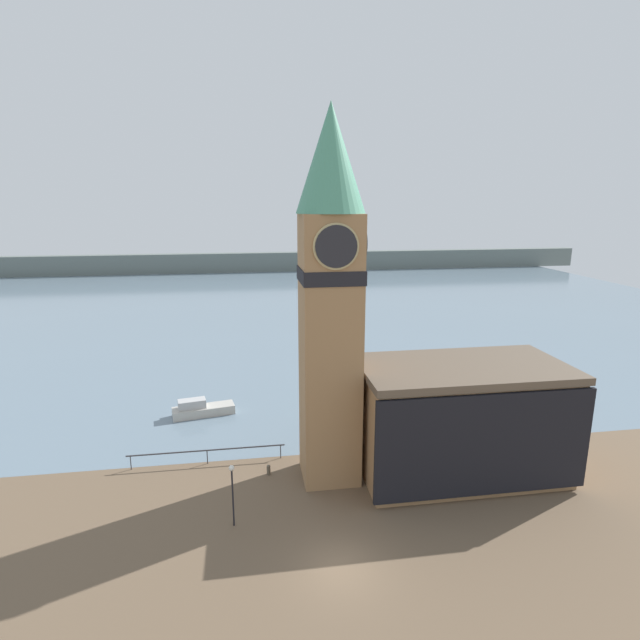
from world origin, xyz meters
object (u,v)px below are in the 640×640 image
at_px(clock_tower, 330,292).
at_px(mooring_bollard_near, 269,469).
at_px(boat_near, 201,409).
at_px(pier_building, 461,419).
at_px(lamp_post, 232,484).

distance_m(clock_tower, mooring_bollard_near, 13.17).
height_order(boat_near, mooring_bollard_near, boat_near).
bearing_deg(pier_building, boat_near, 146.32).
distance_m(pier_building, boat_near, 22.51).
height_order(clock_tower, pier_building, clock_tower).
distance_m(clock_tower, lamp_post, 12.90).
bearing_deg(lamp_post, pier_building, 13.50).
height_order(pier_building, mooring_bollard_near, pier_building).
bearing_deg(boat_near, lamp_post, -89.98).
bearing_deg(lamp_post, clock_tower, 35.41).
height_order(pier_building, lamp_post, pier_building).
height_order(clock_tower, lamp_post, clock_tower).
xyz_separation_m(clock_tower, mooring_bollard_near, (-4.16, 0.65, -12.47)).
distance_m(clock_tower, pier_building, 12.71).
relative_size(pier_building, lamp_post, 3.63).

